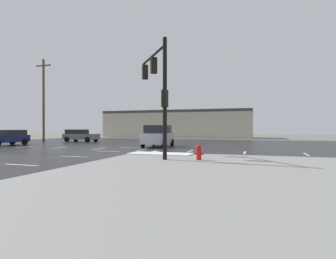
{
  "coord_description": "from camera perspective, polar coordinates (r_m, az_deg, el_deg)",
  "views": [
    {
      "loc": [
        10.74,
        -20.27,
        1.8
      ],
      "look_at": [
        1.18,
        9.4,
        1.62
      ],
      "focal_mm": 29.11,
      "sensor_mm": 36.0,
      "label": 1
    }
  ],
  "objects": [
    {
      "name": "ground_plane",
      "position": [
        23.01,
        -10.06,
        -4.16
      ],
      "size": [
        120.0,
        120.0,
        0.0
      ],
      "primitive_type": "plane",
      "color": "slate"
    },
    {
      "name": "road_asphalt",
      "position": [
        23.01,
        -10.06,
        -4.13
      ],
      "size": [
        44.0,
        44.0,
        0.02
      ],
      "primitive_type": "cube",
      "color": "#232326",
      "rests_on": "ground_plane"
    },
    {
      "name": "sidewalk_corner",
      "position": [
        8.54,
        26.5,
        -11.4
      ],
      "size": [
        18.0,
        18.0,
        0.14
      ],
      "primitive_type": "cube",
      "color": "gray",
      "rests_on": "ground_plane"
    },
    {
      "name": "snow_strip_curbside",
      "position": [
        17.33,
        -1.57,
        -5.07
      ],
      "size": [
        4.0,
        1.6,
        0.06
      ],
      "primitive_type": "cube",
      "color": "white",
      "rests_on": "sidewalk_corner"
    },
    {
      "name": "lane_markings",
      "position": [
        21.24,
        -8.92,
        -4.47
      ],
      "size": [
        36.15,
        36.15,
        0.01
      ],
      "color": "silver",
      "rests_on": "road_asphalt"
    },
    {
      "name": "traffic_signal_mast",
      "position": [
        15.61,
        -2.12,
        9.74
      ],
      "size": [
        2.95,
        3.84,
        6.4
      ],
      "rotation": [
        0.0,
        0.0,
        2.22
      ],
      "color": "black",
      "rests_on": "sidewalk_corner"
    },
    {
      "name": "fire_hydrant",
      "position": [
        14.24,
        6.48,
        -4.76
      ],
      "size": [
        0.48,
        0.26,
        0.79
      ],
      "color": "red",
      "rests_on": "sidewalk_corner"
    },
    {
      "name": "strip_building_background",
      "position": [
        52.08,
        1.95,
        1.13
      ],
      "size": [
        27.66,
        8.0,
        5.05
      ],
      "color": "#BCB29E",
      "rests_on": "ground_plane"
    },
    {
      "name": "sedan_grey",
      "position": [
        36.76,
        -17.91,
        -1.16
      ],
      "size": [
        4.55,
        2.05,
        1.58
      ],
      "rotation": [
        0.0,
        0.0,
        -0.01
      ],
      "color": "slate",
      "rests_on": "road_asphalt"
    },
    {
      "name": "suv_silver",
      "position": [
        25.97,
        -2.06,
        -1.23
      ],
      "size": [
        2.39,
        4.92,
        2.03
      ],
      "rotation": [
        0.0,
        0.0,
        1.63
      ],
      "color": "#B7BABF",
      "rests_on": "road_asphalt"
    },
    {
      "name": "sedan_navy",
      "position": [
        32.25,
        -30.66,
        -1.39
      ],
      "size": [
        2.21,
        4.61,
        1.58
      ],
      "rotation": [
        0.0,
        0.0,
        -1.62
      ],
      "color": "#141E47",
      "rests_on": "road_asphalt"
    },
    {
      "name": "utility_pole_far",
      "position": [
        38.31,
        -24.61,
        5.84
      ],
      "size": [
        2.2,
        0.28,
        10.54
      ],
      "color": "brown",
      "rests_on": "ground_plane"
    }
  ]
}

